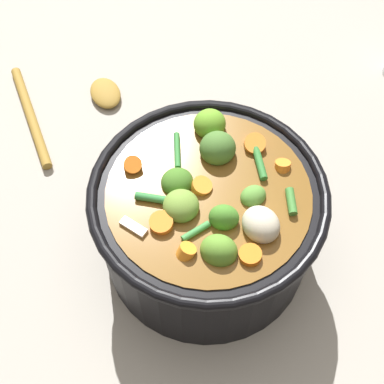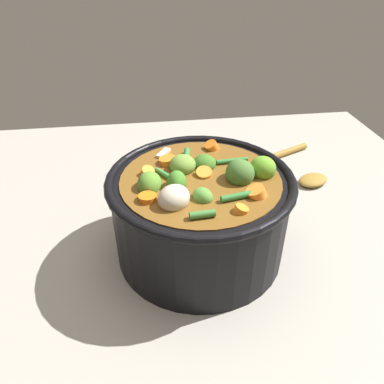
# 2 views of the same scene
# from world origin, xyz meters

# --- Properties ---
(ground_plane) EXTENTS (1.10, 1.10, 0.00)m
(ground_plane) POSITION_xyz_m (0.00, 0.00, 0.00)
(ground_plane) COLOR #9E998E
(cooking_pot) EXTENTS (0.28, 0.28, 0.17)m
(cooking_pot) POSITION_xyz_m (-0.00, -0.00, 0.08)
(cooking_pot) COLOR black
(cooking_pot) RESTS_ON ground_plane
(wooden_spoon) EXTENTS (0.20, 0.20, 0.02)m
(wooden_spoon) POSITION_xyz_m (0.22, -0.25, 0.01)
(wooden_spoon) COLOR olive
(wooden_spoon) RESTS_ON ground_plane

